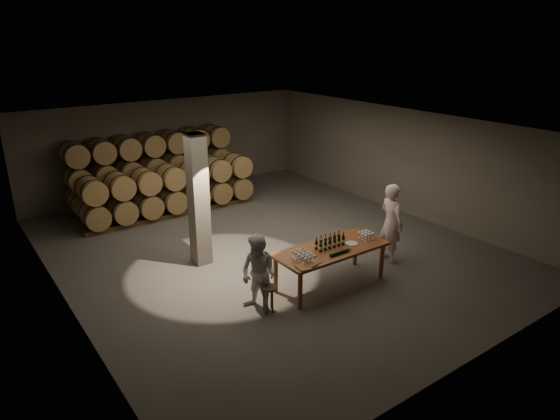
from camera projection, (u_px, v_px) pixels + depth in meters
room at (198, 201)px, 11.73m from camera, size 12.00×12.00×12.00m
tasting_table at (331, 252)px, 10.93m from camera, size 2.60×1.10×0.90m
barrel_stack_back at (152, 167)px, 16.15m from camera, size 5.48×0.95×2.31m
barrel_stack_front at (171, 189)px, 15.21m from camera, size 5.48×0.95×1.57m
bottle_cluster at (330, 242)px, 10.91m from camera, size 0.72×0.22×0.30m
lying_bottles at (340, 253)px, 10.58m from camera, size 0.59×0.07×0.07m
glass_cluster_left at (304, 254)px, 10.31m from camera, size 0.30×0.52×0.16m
glass_cluster_right at (366, 234)px, 11.34m from camera, size 0.30×0.30×0.17m
plate at (351, 243)px, 11.10m from camera, size 0.29×0.29×0.02m
notebook_near at (311, 265)px, 10.08m from camera, size 0.27×0.23×0.03m
notebook_corner at (303, 267)px, 9.98m from camera, size 0.29×0.35×0.03m
pen at (321, 263)px, 10.18m from camera, size 0.13×0.02×0.01m
stool at (269, 291)px, 10.00m from camera, size 0.33×0.33×0.55m
person_man at (391, 223)px, 12.08m from camera, size 0.55×0.77×1.97m
person_woman at (259, 274)px, 9.90m from camera, size 0.83×0.95×1.64m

